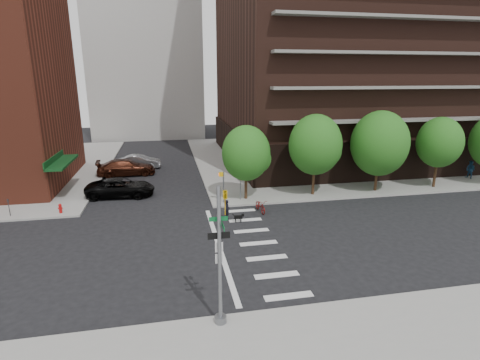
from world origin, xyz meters
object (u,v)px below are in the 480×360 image
at_px(fire_hydrant, 60,208).
at_px(dog_walker, 227,210).
at_px(traffic_signal, 221,268).
at_px(parked_car_silver, 140,162).
at_px(scooter, 260,206).
at_px(parked_car_maroon, 126,167).
at_px(pedestrian_far, 470,170).
at_px(parked_car_black, 121,188).

height_order(fire_hydrant, dog_walker, dog_walker).
bearing_deg(dog_walker, traffic_signal, 175.19).
distance_m(parked_car_silver, scooter, 19.26).
bearing_deg(fire_hydrant, traffic_signal, -56.74).
bearing_deg(parked_car_maroon, fire_hydrant, 155.89).
height_order(parked_car_maroon, parked_car_silver, parked_car_maroon).
distance_m(dog_walker, pedestrian_far, 26.52).
bearing_deg(pedestrian_far, parked_car_black, -106.90).
bearing_deg(dog_walker, parked_car_silver, 28.08).
distance_m(fire_hydrant, parked_car_silver, 14.99).
height_order(parked_car_black, parked_car_maroon, parked_car_maroon).
relative_size(traffic_signal, scooter, 3.13).
xyz_separation_m(traffic_signal, dog_walker, (2.20, 11.87, -1.94)).
distance_m(traffic_signal, pedestrian_far, 33.29).
bearing_deg(fire_hydrant, pedestrian_far, 3.89).
height_order(parked_car_silver, dog_walker, parked_car_silver).
relative_size(parked_car_black, scooter, 3.01).
bearing_deg(parked_car_silver, traffic_signal, -166.52).
xyz_separation_m(fire_hydrant, parked_car_silver, (5.00, 14.13, 0.22)).
distance_m(traffic_signal, dog_walker, 12.22).
xyz_separation_m(traffic_signal, parked_car_maroon, (-6.21, 26.44, -1.84)).
bearing_deg(parked_car_black, traffic_signal, -158.30).
relative_size(parked_car_silver, dog_walker, 3.09).
xyz_separation_m(traffic_signal, pedestrian_far, (28.03, 17.88, -1.64)).
bearing_deg(dog_walker, fire_hydrant, 80.04).
relative_size(fire_hydrant, scooter, 0.38).
bearing_deg(scooter, fire_hydrant, 164.77).
distance_m(parked_car_black, parked_car_maroon, 7.36).
height_order(scooter, dog_walker, dog_walker).
relative_size(parked_car_black, dog_walker, 3.79).
relative_size(parked_car_silver, scooter, 2.45).
relative_size(traffic_signal, parked_car_silver, 1.28).
relative_size(fire_hydrant, dog_walker, 0.48).
height_order(traffic_signal, dog_walker, traffic_signal).
bearing_deg(pedestrian_far, parked_car_maroon, -118.92).
bearing_deg(parked_car_black, dog_walker, -127.06).
height_order(traffic_signal, fire_hydrant, traffic_signal).
distance_m(fire_hydrant, dog_walker, 12.70).
bearing_deg(scooter, dog_walker, -164.79).
height_order(traffic_signal, scooter, traffic_signal).
relative_size(parked_car_maroon, dog_walker, 3.90).
xyz_separation_m(parked_car_black, pedestrian_far, (34.05, -1.19, 0.26)).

